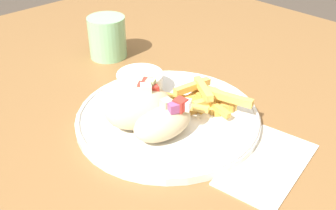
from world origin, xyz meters
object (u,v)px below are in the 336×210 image
at_px(pita_sandwich_near, 164,122).
at_px(fries_pile, 203,100).
at_px(plate, 168,117).
at_px(sauce_ramekin, 140,81).
at_px(water_glass, 108,39).
at_px(pita_sandwich_far, 137,106).

height_order(pita_sandwich_near, fries_pile, pita_sandwich_near).
relative_size(plate, sauce_ramekin, 3.59).
height_order(plate, sauce_ramekin, sauce_ramekin).
bearing_deg(fries_pile, water_glass, 86.25).
relative_size(pita_sandwich_far, sauce_ramekin, 1.51).
bearing_deg(sauce_ramekin, water_glass, 70.80).
xyz_separation_m(pita_sandwich_far, fries_pile, (0.11, -0.04, -0.02)).
xyz_separation_m(plate, sauce_ramekin, (0.02, 0.09, 0.03)).
xyz_separation_m(plate, pita_sandwich_near, (-0.04, -0.04, 0.03)).
bearing_deg(pita_sandwich_near, water_glass, 72.37).
bearing_deg(fries_pile, pita_sandwich_near, -173.09).
relative_size(pita_sandwich_near, water_glass, 1.16).
relative_size(fries_pile, sauce_ramekin, 1.81).
bearing_deg(fries_pile, pita_sandwich_far, 160.21).
xyz_separation_m(fries_pile, water_glass, (0.02, 0.30, 0.01)).
bearing_deg(fries_pile, plate, 160.28).
relative_size(pita_sandwich_near, pita_sandwich_far, 0.81).
bearing_deg(pita_sandwich_far, water_glass, 81.01).
bearing_deg(water_glass, sauce_ramekin, -109.20).
bearing_deg(pita_sandwich_near, fries_pile, 11.26).
xyz_separation_m(pita_sandwich_near, pita_sandwich_far, (-0.01, 0.05, 0.01)).
bearing_deg(sauce_ramekin, pita_sandwich_near, -115.83).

